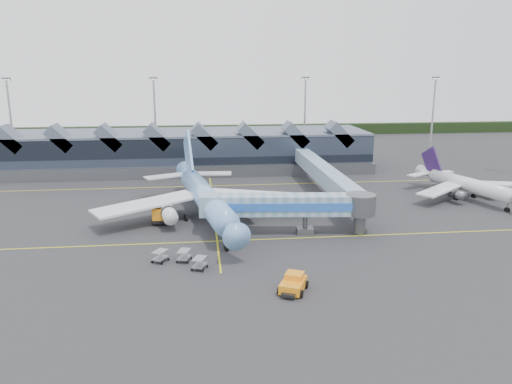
{
  "coord_description": "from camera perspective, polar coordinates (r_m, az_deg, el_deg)",
  "views": [
    {
      "loc": [
        -2.24,
        -78.45,
        25.13
      ],
      "look_at": [
        6.92,
        1.51,
        5.0
      ],
      "focal_mm": 35.0,
      "sensor_mm": 36.0,
      "label": 1
    }
  ],
  "objects": [
    {
      "name": "fuel_truck",
      "position": [
        86.64,
        -10.6,
        -1.79
      ],
      "size": [
        3.18,
        9.91,
        3.31
      ],
      "rotation": [
        0.0,
        0.0,
        -0.04
      ],
      "color": "black",
      "rests_on": "ground"
    },
    {
      "name": "ground",
      "position": [
        82.41,
        -4.68,
        -3.76
      ],
      "size": [
        260.0,
        260.0,
        0.0
      ],
      "primitive_type": "plane",
      "color": "#27272A",
      "rests_on": "ground"
    },
    {
      "name": "terminal",
      "position": [
        127.45,
        -7.75,
        4.77
      ],
      "size": [
        90.0,
        22.25,
        12.52
      ],
      "color": "black",
      "rests_on": "ground"
    },
    {
      "name": "jet_bridge",
      "position": [
        76.95,
        4.83,
        -1.6
      ],
      "size": [
        27.1,
        6.41,
        6.36
      ],
      "rotation": [
        0.0,
        0.0,
        -0.1
      ],
      "color": "#6690AA",
      "rests_on": "ground"
    },
    {
      "name": "tree_line_far",
      "position": [
        189.88,
        -5.85,
        6.97
      ],
      "size": [
        260.0,
        4.0,
        4.0
      ],
      "primitive_type": "cube",
      "color": "black",
      "rests_on": "ground"
    },
    {
      "name": "pushback_tug",
      "position": [
        58.63,
        4.28,
        -10.41
      ],
      "size": [
        4.13,
        4.99,
        2.01
      ],
      "rotation": [
        0.0,
        0.0,
        -0.43
      ],
      "color": "orange",
      "rests_on": "ground"
    },
    {
      "name": "regional_jet",
      "position": [
        105.98,
        22.84,
        0.84
      ],
      "size": [
        23.76,
        26.55,
        9.28
      ],
      "rotation": [
        0.0,
        0.0,
        0.29
      ],
      "color": "silver",
      "rests_on": "ground"
    },
    {
      "name": "baggage_carts",
      "position": [
        66.72,
        -8.55,
        -7.45
      ],
      "size": [
        7.45,
        5.69,
        1.53
      ],
      "rotation": [
        0.0,
        0.0,
        -0.38
      ],
      "color": "gray",
      "rests_on": "ground"
    },
    {
      "name": "taxi_stripes",
      "position": [
        91.98,
        -4.89,
        -1.86
      ],
      "size": [
        120.0,
        60.0,
        0.01
      ],
      "color": "yellow",
      "rests_on": "ground"
    },
    {
      "name": "main_airliner",
      "position": [
        84.79,
        -5.95,
        -0.42
      ],
      "size": [
        36.93,
        42.98,
        13.85
      ],
      "rotation": [
        0.0,
        0.0,
        0.18
      ],
      "color": "#6BA9DA",
      "rests_on": "ground"
    },
    {
      "name": "light_masts",
      "position": [
        143.71,
        2.83,
        8.98
      ],
      "size": [
        132.4,
        42.56,
        22.45
      ],
      "color": "#999CA1",
      "rests_on": "ground"
    }
  ]
}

